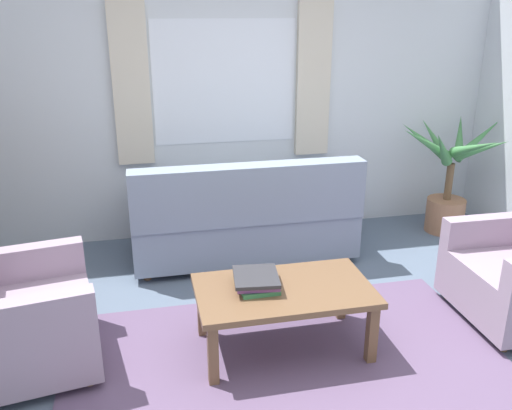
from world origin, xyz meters
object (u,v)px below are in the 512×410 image
object	(u,v)px
armchair_left	(11,317)
coffee_table	(284,296)
book_stack_on_table	(256,280)
couch	(244,219)
potted_plant	(449,179)

from	to	relation	value
armchair_left	coffee_table	distance (m)	1.64
coffee_table	book_stack_on_table	xyz separation A→B (m)	(-0.16, 0.06, 0.10)
couch	book_stack_on_table	distance (m)	1.34
couch	armchair_left	distance (m)	2.06
book_stack_on_table	potted_plant	world-z (taller)	potted_plant
couch	armchair_left	size ratio (longest dim) A/B	1.97
armchair_left	potted_plant	size ratio (longest dim) A/B	0.81
couch	book_stack_on_table	bearing A→B (deg)	82.15
coffee_table	potted_plant	bearing A→B (deg)	37.23
couch	potted_plant	size ratio (longest dim) A/B	1.59
armchair_left	book_stack_on_table	size ratio (longest dim) A/B	2.84
potted_plant	book_stack_on_table	bearing A→B (deg)	-145.86
armchair_left	potted_plant	world-z (taller)	potted_plant
couch	potted_plant	distance (m)	2.06
armchair_left	potted_plant	xyz separation A→B (m)	(3.70, 1.42, 0.18)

